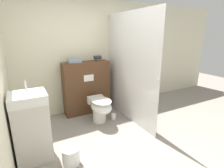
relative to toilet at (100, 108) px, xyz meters
name	(u,v)px	position (x,y,z in m)	size (l,w,h in m)	color
ground_plane	(134,149)	(0.11, -1.04, -0.32)	(12.00, 12.00, 0.00)	gray
wall_back	(89,57)	(0.11, 0.85, 0.93)	(8.00, 0.06, 2.50)	beige
partition_panel	(87,88)	(-0.05, 0.62, 0.26)	(1.03, 0.31, 1.17)	#51331E
shower_glass	(129,68)	(0.61, -0.07, 0.76)	(0.04, 1.79, 2.17)	silver
toilet	(100,108)	(0.00, 0.00, 0.00)	(0.39, 0.63, 0.51)	white
sink_vanity	(32,127)	(-1.28, -0.51, 0.18)	(0.47, 0.45, 1.13)	beige
hair_drier	(98,57)	(0.24, 0.62, 0.93)	(0.19, 0.08, 0.12)	#2D2D33
folded_towel	(75,61)	(-0.28, 0.63, 0.89)	(0.27, 0.15, 0.08)	#8C9EAD
spare_toilet_roll	(114,116)	(0.31, 0.01, -0.26)	(0.10, 0.10, 0.12)	white
waste_bin	(71,156)	(-0.86, -0.89, -0.20)	(0.24, 0.24, 0.25)	silver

